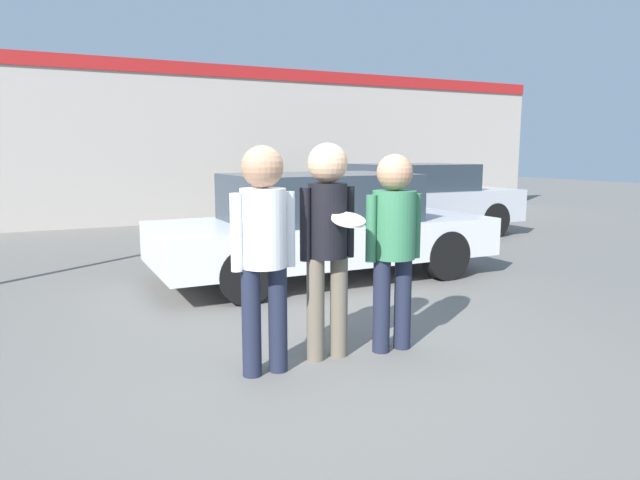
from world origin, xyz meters
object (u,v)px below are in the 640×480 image
Objects in this scene: person_left at (264,239)px; shrub at (277,200)px; person_right at (394,234)px; parked_car_near at (322,226)px; parked_car_far at (415,199)px; person_middle_with_frisbee at (328,231)px.

shrub is (3.84, 9.25, -0.54)m from person_left.
person_right is (1.19, 0.01, -0.04)m from person_left.
parked_car_near is 4.32× the size of shrub.
parked_car_far is at bearing 37.91° from parked_car_near.
parked_car_far is at bearing 52.92° from person_right.
person_middle_with_frisbee is at bearing -131.15° from parked_car_far.
person_right is (0.60, -0.08, -0.05)m from person_middle_with_frisbee.
person_left is 0.60m from person_middle_with_frisbee.
parked_car_near is at bearing -106.66° from shrub.
person_middle_with_frisbee is at bearing 8.68° from person_left.
person_right is at bearing -7.45° from person_middle_with_frisbee.
parked_car_far is at bearing -66.01° from shrub.
person_middle_with_frisbee is at bearing 172.55° from person_right.
person_right reaches higher than parked_car_near.
person_left reaches higher than shrub.
person_left is 0.39× the size of parked_car_near.
person_middle_with_frisbee reaches higher than parked_car_far.
person_middle_with_frisbee reaches higher than shrub.
person_left is at bearing -134.00° from parked_car_far.
person_middle_with_frisbee reaches higher than person_right.
parked_car_near is 1.10× the size of parked_car_far.
person_middle_with_frisbee is 0.60m from person_right.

